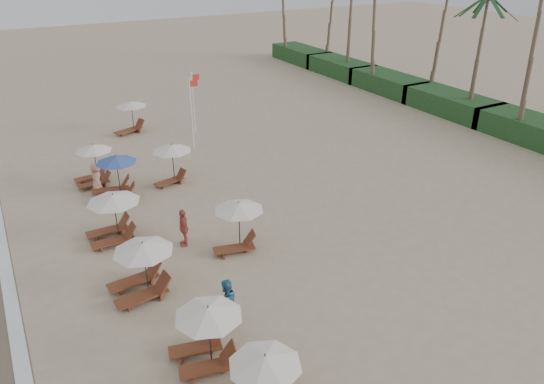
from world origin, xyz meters
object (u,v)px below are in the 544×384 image
beachgoer_far_a (183,227)px  beachgoer_far_b (96,178)px  lounger_station_5 (92,164)px  flag_pole_near (192,110)px  lounger_station_1 (204,334)px  lounger_station_3 (111,217)px  inland_station_2 (130,114)px  beachgoer_mid_a (226,303)px  lounger_station_2 (139,269)px  lounger_station_4 (114,178)px  inland_station_0 (237,221)px  inland_station_1 (171,158)px

beachgoer_far_a → beachgoer_far_b: (-2.22, 7.59, -0.07)m
lounger_station_5 → flag_pole_near: size_ratio=0.49×
lounger_station_5 → lounger_station_1: bearing=-89.5°
beachgoer_far_b → flag_pole_near: (7.13, 3.63, 1.79)m
lounger_station_3 → inland_station_2: (4.82, 14.39, 0.14)m
lounger_station_3 → lounger_station_5: lounger_station_5 is taller
lounger_station_1 → beachgoer_mid_a: (1.38, 1.32, -0.21)m
lounger_station_2 → lounger_station_4: bearing=82.0°
lounger_station_1 → lounger_station_3: size_ratio=0.95×
flag_pole_near → beachgoer_far_a: bearing=-113.7°
lounger_station_2 → inland_station_0: (4.71, 1.04, 0.34)m
lounger_station_1 → inland_station_0: 6.94m
beachgoer_far_a → beachgoer_far_b: beachgoer_far_a is taller
lounger_station_5 → inland_station_2: bearing=61.0°
lounger_station_2 → beachgoer_far_b: size_ratio=1.62×
inland_station_1 → inland_station_2: 9.73m
beachgoer_far_a → beachgoer_far_b: bearing=-153.0°
beachgoer_far_b → flag_pole_near: bearing=-49.8°
flag_pole_near → inland_station_2: bearing=118.2°
flag_pole_near → lounger_station_5: bearing=-160.7°
inland_station_1 → flag_pole_near: size_ratio=0.53×
lounger_station_2 → lounger_station_3: 4.59m
lounger_station_4 → inland_station_2: size_ratio=0.93×
lounger_station_5 → beachgoer_far_b: bearing=-94.4°
lounger_station_5 → beachgoer_far_b: (-0.09, -1.16, -0.36)m
lounger_station_1 → inland_station_1: bearing=74.7°
lounger_station_5 → beachgoer_far_a: size_ratio=1.29×
lounger_station_1 → beachgoer_far_b: size_ratio=1.49×
lounger_station_2 → lounger_station_5: size_ratio=1.16×
lounger_station_3 → inland_station_0: 5.86m
inland_station_2 → beachgoer_far_a: inland_station_2 is taller
lounger_station_5 → inland_station_1: (3.94, -2.04, 0.30)m
inland_station_1 → beachgoer_far_a: inland_station_1 is taller
inland_station_2 → beachgoer_far_a: (-2.12, -16.43, -0.43)m
lounger_station_3 → inland_station_2: size_ratio=0.94×
lounger_station_1 → lounger_station_5: (-0.14, 15.96, 0.04)m
flag_pole_near → beachgoer_far_b: bearing=-153.0°
lounger_station_3 → inland_station_1: 6.50m
lounger_station_5 → beachgoer_far_a: lounger_station_5 is taller
lounger_station_4 → beachgoer_far_b: (-0.72, 1.21, -0.30)m
lounger_station_4 → inland_station_2: lounger_station_4 is taller
inland_station_0 → inland_station_2: size_ratio=0.94×
lounger_station_4 → inland_station_2: (3.62, 10.04, 0.21)m
lounger_station_3 → flag_pole_near: (7.62, 9.19, 1.42)m
lounger_station_2 → lounger_station_1: bearing=-80.7°
inland_station_1 → lounger_station_1: bearing=-105.3°
lounger_station_2 → inland_station_1: (4.56, 9.26, 0.40)m
beachgoer_mid_a → inland_station_1: bearing=-113.6°
beachgoer_mid_a → beachgoer_far_a: size_ratio=1.04×
beachgoer_mid_a → beachgoer_far_a: 5.92m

